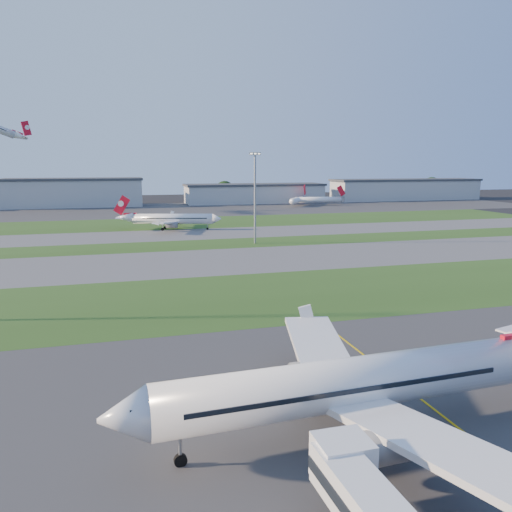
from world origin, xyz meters
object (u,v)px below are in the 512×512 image
object	(u,v)px
mini_jet_near	(299,200)
mini_jet_far	(319,200)
airliner_taxiing	(172,219)
airliner_parked	(358,384)
light_mast_centre	(255,192)

from	to	relation	value
mini_jet_near	mini_jet_far	size ratio (longest dim) A/B	0.85
airliner_taxiing	mini_jet_near	bearing A→B (deg)	-117.24
airliner_parked	light_mast_centre	xyz separation A→B (m)	(18.93, 101.69, 10.24)
light_mast_centre	mini_jet_far	bearing A→B (deg)	59.94
airliner_parked	mini_jet_near	world-z (taller)	airliner_parked
airliner_parked	light_mast_centre	bearing A→B (deg)	77.04
mini_jet_far	mini_jet_near	bearing A→B (deg)	172.22
airliner_taxiing	mini_jet_far	distance (m)	121.26
airliner_taxiing	mini_jet_far	size ratio (longest dim) A/B	1.17
mini_jet_near	mini_jet_far	xyz separation A→B (m)	(10.90, -2.33, 0.00)
airliner_taxiing	light_mast_centre	distance (m)	43.43
airliner_parked	airliner_taxiing	xyz separation A→B (m)	(-0.86, 138.74, -0.81)
airliner_parked	airliner_taxiing	distance (m)	138.75
airliner_taxiing	mini_jet_far	world-z (taller)	airliner_taxiing
mini_jet_near	airliner_parked	bearing A→B (deg)	-163.40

